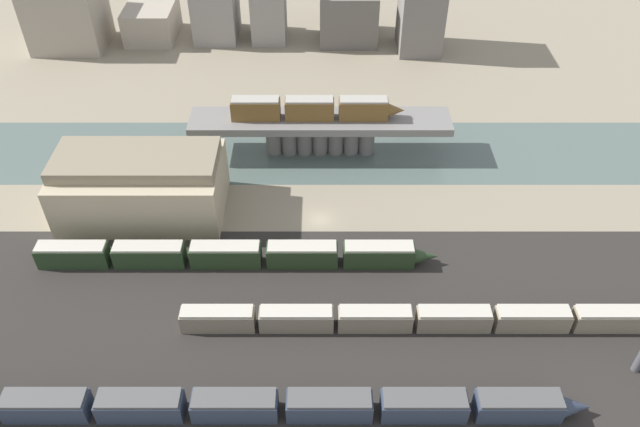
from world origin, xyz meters
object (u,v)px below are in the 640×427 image
(train_yard_mid, at_px, (462,319))
(train_on_bridge, at_px, (315,109))
(train_yard_far, at_px, (234,255))
(train_yard_near, at_px, (199,405))
(warehouse_building, at_px, (141,185))

(train_yard_mid, bearing_deg, train_on_bridge, 115.86)
(train_yard_mid, relative_size, train_yard_far, 1.29)
(train_yard_near, distance_m, warehouse_building, 42.68)
(train_yard_near, distance_m, train_yard_far, 26.53)
(train_yard_mid, xyz_separation_m, train_yard_far, (-33.55, 12.67, 0.19))
(train_on_bridge, bearing_deg, train_yard_mid, -64.14)
(train_yard_mid, relative_size, warehouse_building, 2.96)
(train_yard_near, relative_size, train_yard_far, 1.54)
(train_yard_far, height_order, warehouse_building, warehouse_building)
(train_on_bridge, xyz_separation_m, train_yard_far, (-12.57, -30.61, -7.78))
(warehouse_building, bearing_deg, train_yard_mid, -27.25)
(train_on_bridge, distance_m, train_yard_mid, 48.75)
(train_on_bridge, distance_m, train_yard_far, 33.99)
(train_yard_near, bearing_deg, train_on_bridge, 76.15)
(train_yard_mid, distance_m, warehouse_building, 56.67)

